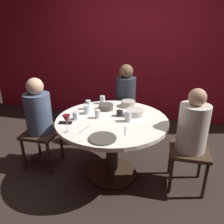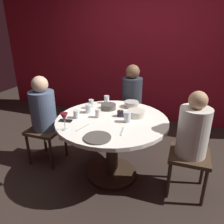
{
  "view_description": "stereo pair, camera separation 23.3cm",
  "coord_description": "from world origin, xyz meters",
  "px_view_note": "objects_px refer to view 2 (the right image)",
  "views": [
    {
      "loc": [
        0.5,
        -2.1,
        1.69
      ],
      "look_at": [
        0.0,
        0.0,
        0.82
      ],
      "focal_mm": 34.49,
      "sensor_mm": 36.0,
      "label": 1
    },
    {
      "loc": [
        0.72,
        -2.04,
        1.69
      ],
      "look_at": [
        0.0,
        0.0,
        0.82
      ],
      "focal_mm": 34.49,
      "sensor_mm": 36.0,
      "label": 2
    }
  ],
  "objects_px": {
    "dinner_plate": "(97,138)",
    "bowl_salad_center": "(136,113)",
    "cup_by_right_diner": "(76,114)",
    "cup_far_edge": "(91,104)",
    "bowl_small_white": "(132,104)",
    "bowl_serving_large": "(108,107)",
    "seated_diner_back": "(132,96)",
    "cup_near_candle": "(98,113)",
    "seated_diner_left": "(43,111)",
    "cup_center_front": "(89,109)",
    "dining_table": "(112,132)",
    "seated_diner_right": "(193,134)",
    "cup_beside_wine": "(127,117)",
    "candle_holder": "(120,114)",
    "cup_by_left_diner": "(107,99)",
    "cell_phone": "(66,121)",
    "wine_glass": "(64,118)"
  },
  "relations": [
    {
      "from": "bowl_salad_center",
      "to": "cup_far_edge",
      "type": "relative_size",
      "value": 1.8
    },
    {
      "from": "dinner_plate",
      "to": "bowl_serving_large",
      "type": "xyz_separation_m",
      "value": [
        -0.16,
        0.72,
        0.02
      ]
    },
    {
      "from": "seated_diner_right",
      "to": "cup_near_candle",
      "type": "xyz_separation_m",
      "value": [
        -1.01,
        -0.01,
        0.08
      ]
    },
    {
      "from": "seated_diner_right",
      "to": "cup_beside_wine",
      "type": "xyz_separation_m",
      "value": [
        -0.66,
        -0.02,
        0.09
      ]
    },
    {
      "from": "bowl_salad_center",
      "to": "cup_beside_wine",
      "type": "relative_size",
      "value": 1.75
    },
    {
      "from": "bowl_salad_center",
      "to": "cup_by_left_diner",
      "type": "relative_size",
      "value": 2.0
    },
    {
      "from": "dinner_plate",
      "to": "cup_near_candle",
      "type": "height_order",
      "value": "cup_near_candle"
    },
    {
      "from": "dinner_plate",
      "to": "bowl_salad_center",
      "type": "distance_m",
      "value": 0.65
    },
    {
      "from": "seated_diner_left",
      "to": "seated_diner_right",
      "type": "height_order",
      "value": "seated_diner_left"
    },
    {
      "from": "cup_beside_wine",
      "to": "cup_center_front",
      "type": "bearing_deg",
      "value": 168.33
    },
    {
      "from": "cell_phone",
      "to": "dinner_plate",
      "type": "bearing_deg",
      "value": 54.27
    },
    {
      "from": "cup_by_left_diner",
      "to": "cup_by_right_diner",
      "type": "height_order",
      "value": "cup_by_left_diner"
    },
    {
      "from": "seated_diner_left",
      "to": "seated_diner_right",
      "type": "xyz_separation_m",
      "value": [
        1.75,
        -0.0,
        -0.01
      ]
    },
    {
      "from": "cell_phone",
      "to": "cup_by_left_diner",
      "type": "xyz_separation_m",
      "value": [
        0.21,
        0.69,
        0.05
      ]
    },
    {
      "from": "bowl_serving_large",
      "to": "cup_center_front",
      "type": "relative_size",
      "value": 1.78
    },
    {
      "from": "cup_beside_wine",
      "to": "cup_near_candle",
      "type": "bearing_deg",
      "value": 178.38
    },
    {
      "from": "seated_diner_right",
      "to": "bowl_small_white",
      "type": "relative_size",
      "value": 6.42
    },
    {
      "from": "seated_diner_left",
      "to": "cup_by_right_diner",
      "type": "distance_m",
      "value": 0.54
    },
    {
      "from": "dining_table",
      "to": "cup_far_edge",
      "type": "bearing_deg",
      "value": 147.55
    },
    {
      "from": "dining_table",
      "to": "seated_diner_back",
      "type": "bearing_deg",
      "value": 90.0
    },
    {
      "from": "cup_near_candle",
      "to": "dining_table",
      "type": "bearing_deg",
      "value": 5.04
    },
    {
      "from": "dining_table",
      "to": "seated_diner_right",
      "type": "xyz_separation_m",
      "value": [
        0.85,
        0.0,
        0.13
      ]
    },
    {
      "from": "seated_diner_back",
      "to": "cup_far_edge",
      "type": "relative_size",
      "value": 10.77
    },
    {
      "from": "seated_diner_left",
      "to": "bowl_serving_large",
      "type": "xyz_separation_m",
      "value": [
        0.76,
        0.26,
        0.06
      ]
    },
    {
      "from": "cup_by_right_diner",
      "to": "cup_far_edge",
      "type": "distance_m",
      "value": 0.33
    },
    {
      "from": "dinner_plate",
      "to": "cup_near_candle",
      "type": "distance_m",
      "value": 0.48
    },
    {
      "from": "candle_holder",
      "to": "cup_by_left_diner",
      "type": "xyz_separation_m",
      "value": [
        -0.3,
        0.37,
        0.02
      ]
    },
    {
      "from": "wine_glass",
      "to": "cup_by_left_diner",
      "type": "distance_m",
      "value": 0.88
    },
    {
      "from": "seated_diner_back",
      "to": "cup_near_candle",
      "type": "height_order",
      "value": "seated_diner_back"
    },
    {
      "from": "dining_table",
      "to": "cup_by_right_diner",
      "type": "distance_m",
      "value": 0.45
    },
    {
      "from": "cup_near_candle",
      "to": "cup_far_edge",
      "type": "relative_size",
      "value": 0.85
    },
    {
      "from": "seated_diner_back",
      "to": "bowl_small_white",
      "type": "bearing_deg",
      "value": 14.16
    },
    {
      "from": "bowl_small_white",
      "to": "bowl_serving_large",
      "type": "bearing_deg",
      "value": -145.75
    },
    {
      "from": "cup_near_candle",
      "to": "cup_beside_wine",
      "type": "xyz_separation_m",
      "value": [
        0.34,
        -0.01,
        0.01
      ]
    },
    {
      "from": "seated_diner_left",
      "to": "cup_center_front",
      "type": "xyz_separation_m",
      "value": [
        0.58,
        0.08,
        0.08
      ]
    },
    {
      "from": "cup_beside_wine",
      "to": "seated_diner_left",
      "type": "bearing_deg",
      "value": 178.74
    },
    {
      "from": "dining_table",
      "to": "cup_center_front",
      "type": "height_order",
      "value": "cup_center_front"
    },
    {
      "from": "dining_table",
      "to": "seated_diner_right",
      "type": "relative_size",
      "value": 1.09
    },
    {
      "from": "bowl_salad_center",
      "to": "bowl_small_white",
      "type": "relative_size",
      "value": 1.12
    },
    {
      "from": "dining_table",
      "to": "candle_holder",
      "type": "height_order",
      "value": "candle_holder"
    },
    {
      "from": "seated_diner_left",
      "to": "cup_near_candle",
      "type": "xyz_separation_m",
      "value": [
        0.74,
        -0.01,
        0.07
      ]
    },
    {
      "from": "seated_diner_right",
      "to": "cup_beside_wine",
      "type": "distance_m",
      "value": 0.67
    },
    {
      "from": "cup_beside_wine",
      "to": "cell_phone",
      "type": "bearing_deg",
      "value": -162.51
    },
    {
      "from": "bowl_salad_center",
      "to": "cup_center_front",
      "type": "height_order",
      "value": "cup_center_front"
    },
    {
      "from": "candle_holder",
      "to": "bowl_small_white",
      "type": "xyz_separation_m",
      "value": [
        0.04,
        0.33,
        0.0
      ]
    },
    {
      "from": "seated_diner_right",
      "to": "bowl_small_white",
      "type": "xyz_separation_m",
      "value": [
        -0.74,
        0.43,
        0.07
      ]
    },
    {
      "from": "seated_diner_back",
      "to": "bowl_salad_center",
      "type": "xyz_separation_m",
      "value": [
        0.23,
        -0.7,
        0.04
      ]
    },
    {
      "from": "wine_glass",
      "to": "cell_phone",
      "type": "xyz_separation_m",
      "value": [
        -0.11,
        0.18,
        -0.12
      ]
    },
    {
      "from": "dinner_plate",
      "to": "bowl_salad_center",
      "type": "xyz_separation_m",
      "value": [
        0.21,
        0.62,
        0.03
      ]
    },
    {
      "from": "seated_diner_back",
      "to": "cup_by_left_diner",
      "type": "bearing_deg",
      "value": -31.04
    }
  ]
}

